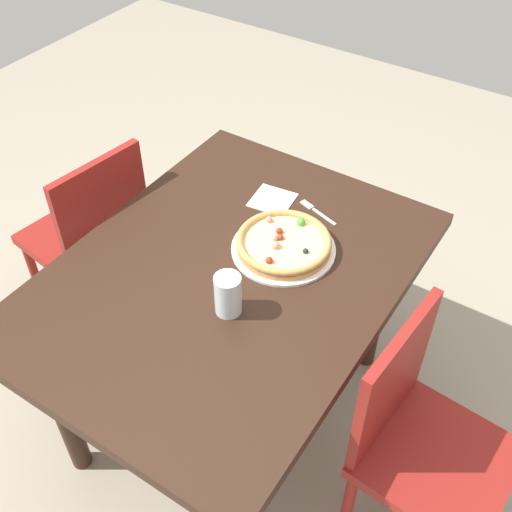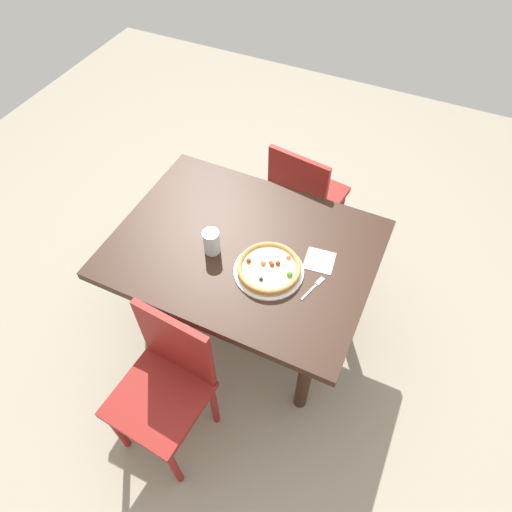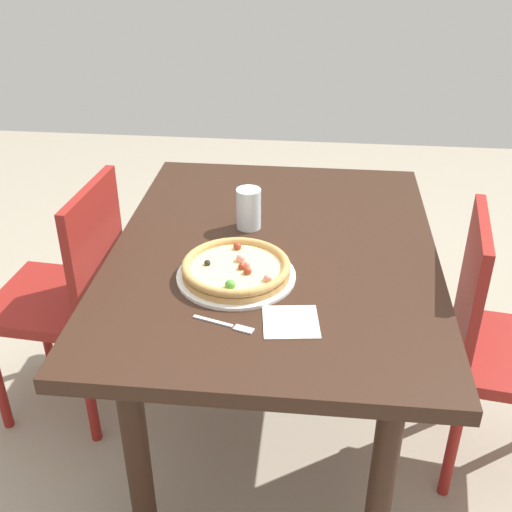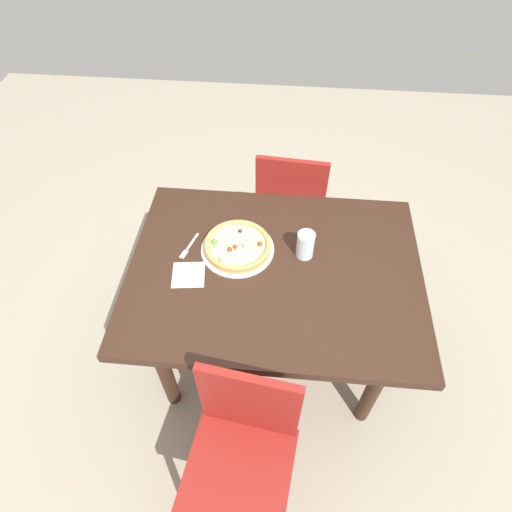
% 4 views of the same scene
% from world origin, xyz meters
% --- Properties ---
extents(ground_plane, '(6.00, 6.00, 0.00)m').
position_xyz_m(ground_plane, '(0.00, 0.00, 0.00)').
color(ground_plane, '#9E937F').
extents(dining_table, '(1.30, 0.98, 0.75)m').
position_xyz_m(dining_table, '(0.00, 0.00, 0.65)').
color(dining_table, '#331E14').
rests_on(dining_table, ground).
extents(chair_near, '(0.43, 0.43, 0.90)m').
position_xyz_m(chair_near, '(-0.06, -0.70, 0.50)').
color(chair_near, maroon).
rests_on(chair_near, ground).
extents(chair_far, '(0.45, 0.45, 0.90)m').
position_xyz_m(chair_far, '(0.07, 0.70, 0.50)').
color(chair_far, maroon).
rests_on(chair_far, ground).
extents(plate, '(0.34, 0.34, 0.01)m').
position_xyz_m(plate, '(0.18, -0.09, 0.75)').
color(plate, white).
rests_on(plate, dining_table).
extents(pizza, '(0.31, 0.31, 0.05)m').
position_xyz_m(pizza, '(0.18, -0.09, 0.78)').
color(pizza, tan).
rests_on(pizza, plate).
extents(fork, '(0.06, 0.16, 0.00)m').
position_xyz_m(fork, '(0.41, -0.08, 0.75)').
color(fork, silver).
rests_on(fork, dining_table).
extents(drinking_glass, '(0.08, 0.08, 0.13)m').
position_xyz_m(drinking_glass, '(-0.13, -0.09, 0.82)').
color(drinking_glass, silver).
rests_on(drinking_glass, dining_table).
extents(napkin, '(0.16, 0.16, 0.00)m').
position_xyz_m(napkin, '(0.38, 0.07, 0.75)').
color(napkin, white).
rests_on(napkin, dining_table).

